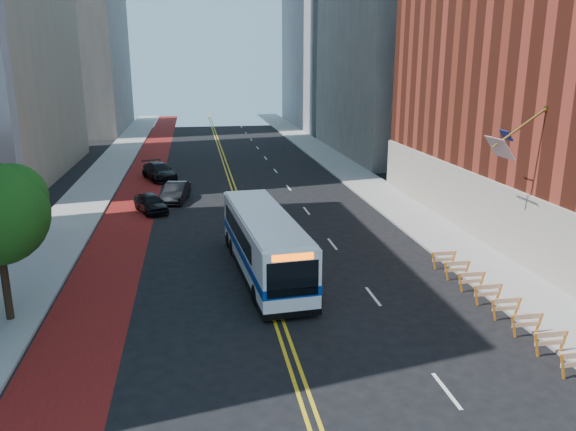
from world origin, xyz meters
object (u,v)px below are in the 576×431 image
at_px(transit_bus, 264,242).
at_px(car_b, 176,192).
at_px(car_a, 151,203).
at_px(car_c, 159,171).

bearing_deg(transit_bus, car_b, 101.98).
xyz_separation_m(transit_bus, car_a, (-6.69, 13.65, -0.99)).
xyz_separation_m(car_a, car_c, (-0.01, 11.95, 0.08)).
xyz_separation_m(transit_bus, car_c, (-6.70, 25.59, -0.91)).
relative_size(car_b, car_c, 0.85).
bearing_deg(transit_bus, car_a, 111.64).
relative_size(car_a, car_b, 0.90).
height_order(car_b, car_c, car_c).
xyz_separation_m(transit_bus, car_b, (-4.93, 16.70, -0.94)).
bearing_deg(transit_bus, car_c, 100.19).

